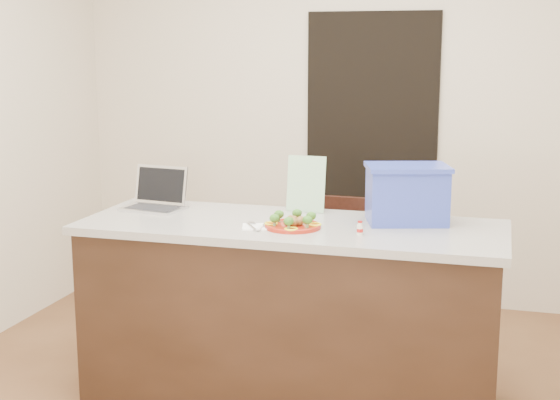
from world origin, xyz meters
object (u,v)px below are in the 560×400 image
(laptop, at_px, (157,197))
(chair, at_px, (345,260))
(island, at_px, (291,313))
(plate, at_px, (293,226))
(blue_box, at_px, (407,194))
(yogurt_bottle, at_px, (360,229))
(napkin, at_px, (256,227))

(laptop, height_order, chair, laptop)
(island, bearing_deg, plate, -69.52)
(blue_box, distance_m, chair, 1.04)
(yogurt_bottle, bearing_deg, chair, 104.56)
(chair, bearing_deg, yogurt_bottle, -74.12)
(yogurt_bottle, bearing_deg, blue_box, 60.95)
(napkin, relative_size, laptop, 0.40)
(yogurt_bottle, relative_size, blue_box, 0.14)
(chair, bearing_deg, laptop, -137.54)
(yogurt_bottle, bearing_deg, napkin, 178.99)
(island, height_order, laptop, laptop)
(plate, xyz_separation_m, blue_box, (0.50, 0.27, 0.13))
(yogurt_bottle, height_order, laptop, laptop)
(laptop, height_order, blue_box, blue_box)
(island, distance_m, yogurt_bottle, 0.62)
(island, height_order, napkin, napkin)
(napkin, bearing_deg, blue_box, 24.11)
(yogurt_bottle, height_order, chair, yogurt_bottle)
(chair, bearing_deg, napkin, -100.76)
(island, xyz_separation_m, yogurt_bottle, (0.36, -0.14, 0.48))
(plate, distance_m, chair, 1.11)
(napkin, bearing_deg, chair, 77.92)
(napkin, height_order, blue_box, blue_box)
(plate, xyz_separation_m, yogurt_bottle, (0.33, -0.04, 0.02))
(napkin, relative_size, chair, 0.15)
(plate, relative_size, chair, 0.31)
(laptop, bearing_deg, island, -4.56)
(napkin, xyz_separation_m, blue_box, (0.67, 0.30, 0.14))
(yogurt_bottle, relative_size, laptop, 0.19)
(blue_box, bearing_deg, plate, -168.91)
(island, relative_size, laptop, 6.20)
(island, height_order, chair, island)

